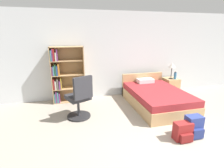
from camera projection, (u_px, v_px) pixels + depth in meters
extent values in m
plane|color=#A39989|center=(190.00, 155.00, 2.92)|extent=(14.00, 14.00, 0.00)
cube|color=silver|center=(128.00, 55.00, 5.55)|extent=(9.00, 0.06, 2.60)
cube|color=tan|center=(52.00, 76.00, 4.91)|extent=(0.02, 0.34, 1.61)
cube|color=tan|center=(84.00, 74.00, 5.13)|extent=(0.02, 0.34, 1.61)
cube|color=#A48256|center=(68.00, 74.00, 5.17)|extent=(0.92, 0.01, 1.61)
cube|color=tan|center=(70.00, 101.00, 5.24)|extent=(0.88, 0.32, 0.02)
cube|color=teal|center=(55.00, 98.00, 5.05)|extent=(0.03, 0.20, 0.28)
cube|color=#7A387F|center=(56.00, 96.00, 5.08)|extent=(0.03, 0.27, 0.33)
cube|color=teal|center=(58.00, 97.00, 5.06)|extent=(0.04, 0.20, 0.31)
cube|color=#7A387F|center=(60.00, 97.00, 5.10)|extent=(0.03, 0.24, 0.27)
cube|color=tan|center=(69.00, 88.00, 5.13)|extent=(0.88, 0.32, 0.02)
cube|color=maroon|center=(54.00, 84.00, 4.96)|extent=(0.04, 0.26, 0.29)
cube|color=beige|center=(56.00, 85.00, 4.97)|extent=(0.04, 0.25, 0.24)
cube|color=#665B51|center=(58.00, 84.00, 4.97)|extent=(0.04, 0.23, 0.29)
cube|color=#7A387F|center=(60.00, 85.00, 4.99)|extent=(0.04, 0.23, 0.24)
cube|color=gold|center=(61.00, 83.00, 5.01)|extent=(0.03, 0.26, 0.31)
cube|color=tan|center=(68.00, 75.00, 5.02)|extent=(0.88, 0.32, 0.02)
cube|color=#7A387F|center=(52.00, 71.00, 4.84)|extent=(0.02, 0.24, 0.25)
cube|color=teal|center=(54.00, 71.00, 4.86)|extent=(0.04, 0.26, 0.26)
cube|color=#2D6638|center=(55.00, 70.00, 4.85)|extent=(0.03, 0.23, 0.31)
cube|color=navy|center=(57.00, 70.00, 4.87)|extent=(0.04, 0.25, 0.27)
cube|color=orange|center=(59.00, 70.00, 4.87)|extent=(0.04, 0.24, 0.32)
cube|color=tan|center=(67.00, 61.00, 4.90)|extent=(0.88, 0.32, 0.02)
cube|color=teal|center=(51.00, 56.00, 4.70)|extent=(0.03, 0.19, 0.29)
cube|color=#7A387F|center=(52.00, 55.00, 4.72)|extent=(0.02, 0.22, 0.32)
cube|color=maroon|center=(54.00, 55.00, 4.74)|extent=(0.04, 0.25, 0.34)
cube|color=beige|center=(56.00, 57.00, 4.75)|extent=(0.04, 0.23, 0.23)
cube|color=#7A387F|center=(57.00, 55.00, 4.74)|extent=(0.03, 0.21, 0.31)
cube|color=tan|center=(66.00, 47.00, 4.79)|extent=(0.92, 0.34, 0.02)
cube|color=tan|center=(156.00, 101.00, 4.85)|extent=(1.35, 2.06, 0.30)
cube|color=maroon|center=(157.00, 93.00, 4.78)|extent=(1.32, 2.02, 0.17)
cube|color=tan|center=(142.00, 84.00, 5.71)|extent=(1.35, 0.08, 0.72)
cube|color=white|center=(145.00, 81.00, 5.46)|extent=(0.50, 0.30, 0.12)
cylinder|color=#232326|center=(79.00, 116.00, 4.25)|extent=(0.56, 0.56, 0.04)
cylinder|color=#333338|center=(78.00, 107.00, 4.19)|extent=(0.06, 0.06, 0.42)
cube|color=#2D2D33|center=(78.00, 97.00, 4.12)|extent=(0.63, 0.63, 0.10)
cube|color=#2D2D33|center=(83.00, 88.00, 3.82)|extent=(0.44, 0.25, 0.50)
cube|color=tan|center=(170.00, 86.00, 5.89)|extent=(0.44, 0.48, 0.51)
sphere|color=tan|center=(175.00, 85.00, 5.63)|extent=(0.02, 0.02, 0.02)
cylinder|color=#333333|center=(171.00, 78.00, 5.77)|extent=(0.13, 0.13, 0.02)
cylinder|color=#333333|center=(171.00, 73.00, 5.72)|extent=(0.02, 0.02, 0.36)
cone|color=silver|center=(172.00, 65.00, 5.65)|extent=(0.23, 0.23, 0.14)
cylinder|color=teal|center=(175.00, 76.00, 5.69)|extent=(0.08, 0.08, 0.22)
cylinder|color=#2D2D33|center=(176.00, 72.00, 5.65)|extent=(0.05, 0.05, 0.02)
cube|color=navy|center=(193.00, 126.00, 3.43)|extent=(0.31, 0.21, 0.42)
cube|color=navy|center=(198.00, 134.00, 3.33)|extent=(0.24, 0.07, 0.19)
cube|color=maroon|center=(183.00, 131.00, 3.32)|extent=(0.33, 0.19, 0.35)
cube|color=maroon|center=(187.00, 138.00, 3.22)|extent=(0.25, 0.07, 0.16)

